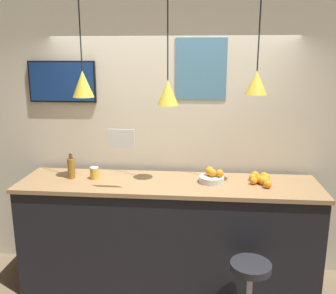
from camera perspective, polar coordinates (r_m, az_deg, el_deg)
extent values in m
cube|color=beige|center=(3.98, 0.61, 1.33)|extent=(8.00, 0.06, 2.90)
cube|color=black|center=(3.86, 0.00, -13.53)|extent=(2.86, 0.66, 1.08)
cube|color=#99754C|center=(3.64, 0.00, -5.67)|extent=(2.90, 0.70, 0.04)
cylinder|color=#232328|center=(3.34, 12.49, -17.36)|extent=(0.34, 0.34, 0.06)
cylinder|color=beige|center=(3.64, 6.64, -4.92)|extent=(0.24, 0.24, 0.06)
sphere|color=orange|center=(3.65, 6.34, -3.65)|extent=(0.09, 0.09, 0.09)
sphere|color=orange|center=(3.61, 7.89, -3.99)|extent=(0.07, 0.07, 0.07)
sphere|color=orange|center=(3.61, 6.80, -3.93)|extent=(0.08, 0.08, 0.08)
sphere|color=orange|center=(3.63, 6.59, -3.87)|extent=(0.07, 0.07, 0.07)
sphere|color=orange|center=(3.66, 14.59, -5.00)|extent=(0.08, 0.08, 0.08)
sphere|color=orange|center=(3.79, 13.11, -4.25)|extent=(0.08, 0.08, 0.08)
sphere|color=orange|center=(3.75, 12.77, -4.55)|extent=(0.07, 0.07, 0.07)
sphere|color=orange|center=(3.71, 14.40, -4.71)|extent=(0.08, 0.08, 0.08)
sphere|color=orange|center=(3.58, 14.94, -5.51)|extent=(0.07, 0.07, 0.07)
sphere|color=orange|center=(3.71, 14.58, -4.69)|extent=(0.09, 0.09, 0.09)
sphere|color=orange|center=(3.79, 14.41, -4.33)|extent=(0.08, 0.08, 0.08)
sphere|color=orange|center=(3.71, 13.70, -4.76)|extent=(0.07, 0.07, 0.07)
sphere|color=orange|center=(3.68, 13.96, -4.88)|extent=(0.08, 0.08, 0.08)
sphere|color=orange|center=(3.79, 14.76, -4.42)|extent=(0.07, 0.07, 0.07)
sphere|color=orange|center=(3.65, 14.30, -5.01)|extent=(0.08, 0.08, 0.08)
sphere|color=orange|center=(3.65, 12.93, -5.04)|extent=(0.07, 0.07, 0.07)
cylinder|color=olive|center=(3.84, -14.52, -3.19)|extent=(0.07, 0.07, 0.20)
cylinder|color=olive|center=(3.80, -14.63, -1.40)|extent=(0.03, 0.03, 0.05)
cylinder|color=gold|center=(3.78, -11.17, -4.00)|extent=(0.08, 0.08, 0.11)
cylinder|color=white|center=(3.76, -11.21, -3.13)|extent=(0.08, 0.08, 0.01)
cylinder|color=black|center=(3.57, -13.23, 16.31)|extent=(0.01, 0.01, 0.62)
cone|color=gold|center=(3.58, -12.85, 9.36)|extent=(0.20, 0.20, 0.24)
sphere|color=#F9EFCC|center=(3.58, -12.76, 7.74)|extent=(0.04, 0.04, 0.04)
cylinder|color=black|center=(3.41, -0.03, 16.10)|extent=(0.01, 0.01, 0.71)
cone|color=gold|center=(3.42, -0.03, 8.27)|extent=(0.20, 0.20, 0.23)
sphere|color=#F9EFCC|center=(3.43, -0.03, 6.72)|extent=(0.04, 0.04, 0.04)
cylinder|color=black|center=(3.43, 13.73, 16.42)|extent=(0.01, 0.01, 0.62)
cone|color=gold|center=(3.43, 13.33, 9.51)|extent=(0.19, 0.19, 0.21)
sphere|color=#F9EFCC|center=(3.44, 13.25, 8.13)|extent=(0.04, 0.04, 0.04)
cube|color=black|center=(4.10, -15.82, 9.56)|extent=(0.71, 0.04, 0.43)
cube|color=navy|center=(4.09, -15.91, 9.54)|extent=(0.68, 0.01, 0.40)
cube|color=white|center=(3.30, -7.19, 1.25)|extent=(0.24, 0.01, 0.17)
cube|color=teal|center=(3.84, 5.04, 11.73)|extent=(0.51, 0.01, 0.61)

